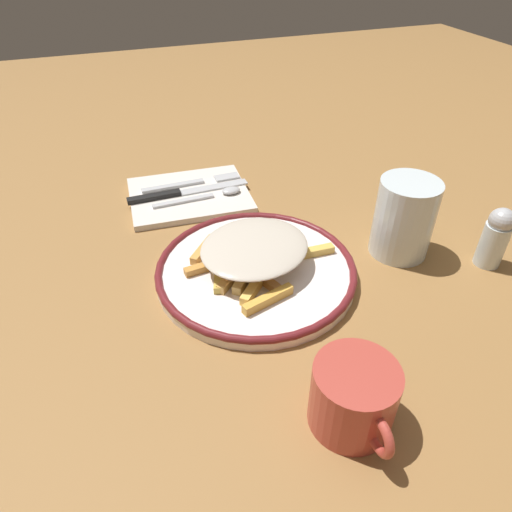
{
  "coord_description": "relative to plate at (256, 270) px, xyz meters",
  "views": [
    {
      "loc": [
        0.46,
        -0.16,
        0.41
      ],
      "look_at": [
        0.0,
        0.0,
        0.03
      ],
      "focal_mm": 32.32,
      "sensor_mm": 36.0,
      "label": 1
    }
  ],
  "objects": [
    {
      "name": "plate",
      "position": [
        0.0,
        0.0,
        0.0
      ],
      "size": [
        0.27,
        0.27,
        0.02
      ],
      "color": "white",
      "rests_on": "ground_plane"
    },
    {
      "name": "ground_plane",
      "position": [
        0.0,
        0.0,
        -0.01
      ],
      "size": [
        2.6,
        2.6,
        0.0
      ],
      "primitive_type": "plane",
      "color": "olive"
    },
    {
      "name": "fries_heap",
      "position": [
        -0.01,
        -0.01,
        0.03
      ],
      "size": [
        0.18,
        0.21,
        0.04
      ],
      "color": "#F6BE59",
      "rests_on": "plate"
    },
    {
      "name": "salt_shaker",
      "position": [
        0.08,
        0.32,
        0.03
      ],
      "size": [
        0.04,
        0.04,
        0.09
      ],
      "color": "silver",
      "rests_on": "ground_plane"
    },
    {
      "name": "spoon",
      "position": [
        -0.21,
        -0.0,
        0.0
      ],
      "size": [
        0.02,
        0.15,
        0.01
      ],
      "color": "silver",
      "rests_on": "napkin"
    },
    {
      "name": "water_glass",
      "position": [
        0.01,
        0.22,
        0.05
      ],
      "size": [
        0.08,
        0.08,
        0.11
      ],
      "primitive_type": "cylinder",
      "color": "silver",
      "rests_on": "ground_plane"
    },
    {
      "name": "fork",
      "position": [
        -0.27,
        -0.03,
        0.0
      ],
      "size": [
        0.02,
        0.18,
        0.01
      ],
      "color": "silver",
      "rests_on": "napkin"
    },
    {
      "name": "knife",
      "position": [
        -0.24,
        -0.06,
        0.0
      ],
      "size": [
        0.02,
        0.21,
        0.01
      ],
      "color": "black",
      "rests_on": "napkin"
    },
    {
      "name": "coffee_mug",
      "position": [
        0.24,
        0.01,
        0.03
      ],
      "size": [
        0.11,
        0.08,
        0.07
      ],
      "color": "#B84337",
      "rests_on": "ground_plane"
    },
    {
      "name": "napkin",
      "position": [
        -0.24,
        -0.04,
        -0.01
      ],
      "size": [
        0.18,
        0.21,
        0.01
      ],
      "primitive_type": "cube",
      "rotation": [
        0.0,
        0.0,
        -0.06
      ],
      "color": "silver",
      "rests_on": "ground_plane"
    }
  ]
}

